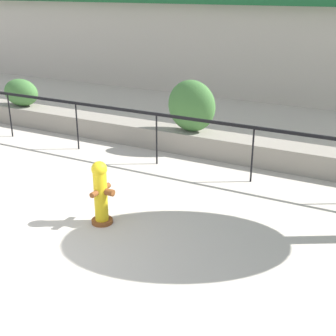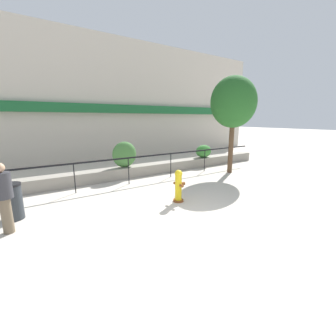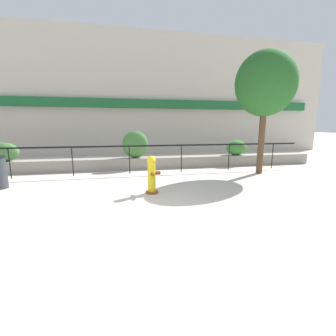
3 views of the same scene
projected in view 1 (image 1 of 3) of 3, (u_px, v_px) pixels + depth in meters
name	position (u px, v px, depth m)	size (l,w,h in m)	color
planter_wall_low	(179.00, 139.00, 11.09)	(18.00, 0.70, 0.50)	gray
fence_railing_segment	(156.00, 119.00, 9.90)	(15.00, 0.05, 1.15)	black
hedge_bush_0	(21.00, 92.00, 13.00)	(1.11, 0.63, 0.75)	#427538
hedge_bush_1	(192.00, 106.00, 10.65)	(1.15, 0.60, 1.19)	#427538
fire_hydrant	(101.00, 192.00, 7.53)	(0.43, 0.47, 1.08)	brown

